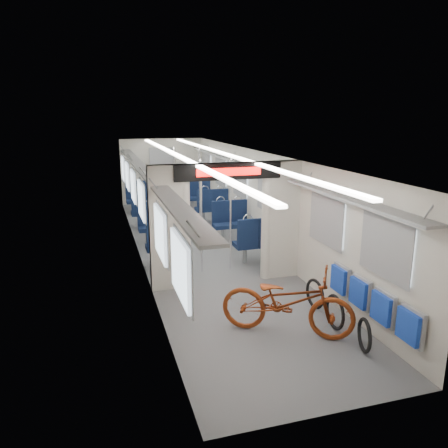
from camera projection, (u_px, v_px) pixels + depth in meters
name	position (u px, v px, depth m)	size (l,w,h in m)	color
carriage	(204.00, 190.00, 9.70)	(12.00, 12.02, 2.31)	#515456
bicycle	(287.00, 301.00, 6.34)	(0.68, 1.95, 1.02)	maroon
flip_bench	(371.00, 300.00, 6.23)	(0.12, 2.07, 0.48)	gray
bike_hoop_a	(364.00, 337.00, 5.93)	(0.48, 0.48, 0.05)	black
bike_hoop_b	(335.00, 314.00, 6.56)	(0.54, 0.54, 0.05)	black
bike_hoop_c	(315.00, 295.00, 7.25)	(0.52, 0.52, 0.05)	black
seat_bay_near_left	(161.00, 231.00, 10.04)	(0.90, 2.00, 1.08)	#0B1734
seat_bay_near_right	(242.00, 227.00, 10.28)	(0.93, 2.16, 1.13)	#0B1734
seat_bay_far_left	(144.00, 201.00, 13.29)	(0.94, 2.24, 1.15)	#0B1734
seat_bay_far_right	(204.00, 198.00, 13.76)	(0.94, 2.19, 1.14)	#0B1734
stanchion_near_left	(201.00, 217.00, 8.71)	(0.04, 0.04, 2.30)	silver
stanchion_near_right	(230.00, 215.00, 8.88)	(0.04, 0.04, 2.30)	silver
stanchion_far_left	(175.00, 191.00, 11.65)	(0.05, 0.05, 2.30)	silver
stanchion_far_right	(200.00, 190.00, 11.74)	(0.04, 0.04, 2.30)	silver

